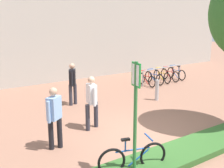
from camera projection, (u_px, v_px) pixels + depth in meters
ground_plane at (144, 135)px, 8.54m from camera, size 60.00×60.00×0.00m
planter_strip at (184, 152)px, 7.32m from camera, size 7.00×1.10×0.16m
parking_sign_post at (136, 103)px, 6.03m from camera, size 0.10×0.36×2.61m
bike_at_sign at (133, 158)px, 6.45m from camera, size 1.63×0.59×0.86m
bike_rack_cluster at (162, 76)px, 15.42m from camera, size 3.19×1.82×0.83m
bollard_steel at (157, 90)px, 12.01m from camera, size 0.16×0.16×0.90m
person_casual_tan at (92, 99)px, 8.82m from camera, size 0.51×0.60×1.72m
person_shirt_white at (54, 114)px, 7.46m from camera, size 0.51×0.43×1.72m
person_suited_navy at (72, 81)px, 11.28m from camera, size 0.41×0.54×1.72m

